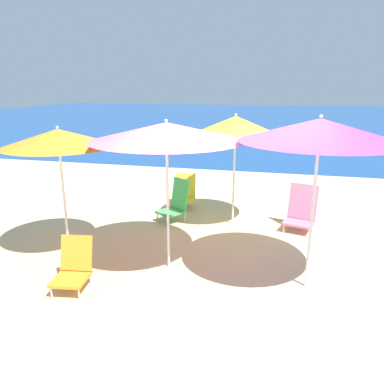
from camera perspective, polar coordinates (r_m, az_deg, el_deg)
name	(u,v)px	position (r m, az deg, el deg)	size (l,w,h in m)	color
ground_plane	(228,273)	(5.35, 5.53, -12.14)	(60.00, 60.00, 0.00)	#D1BA89
sea_water	(277,118)	(31.23, 12.80, 10.95)	(60.00, 40.00, 0.01)	#19478C
beach_umbrella_orange	(58,138)	(5.71, -19.73, 7.76)	(1.60, 1.60, 1.96)	white
beach_umbrella_yellow	(236,126)	(6.70, 6.65, 9.94)	(1.68, 1.68, 2.04)	white
beach_umbrella_pink	(166,132)	(4.93, -3.93, 9.14)	(2.03, 2.03, 2.09)	white
beach_umbrella_purple	(320,130)	(4.62, 18.92, 8.91)	(1.90, 1.90, 2.19)	white
beach_chair_green	(176,202)	(7.15, -2.46, -1.54)	(0.65, 0.68, 0.80)	silver
beach_chair_pink	(301,210)	(6.98, 16.30, -2.68)	(0.61, 0.62, 0.82)	silver
beach_chair_orange	(74,266)	(5.11, -17.58, -10.70)	(0.48, 0.60, 0.64)	silver
beach_chair_yellow	(185,192)	(7.98, -1.04, -0.03)	(0.53, 0.63, 0.70)	silver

